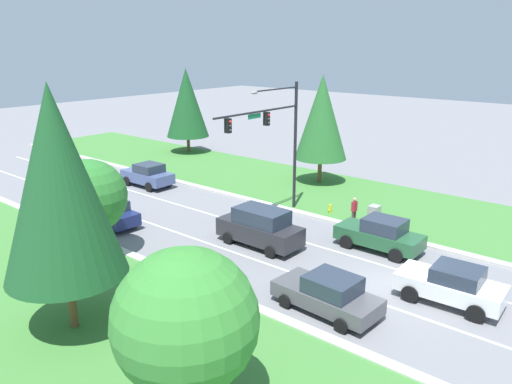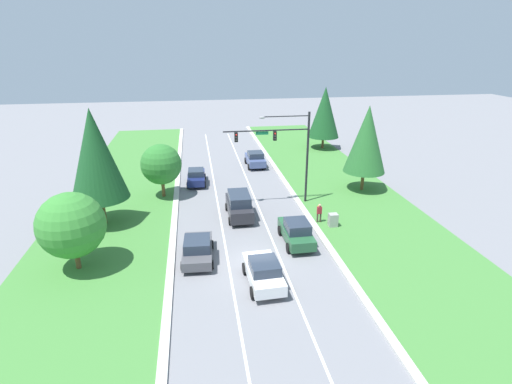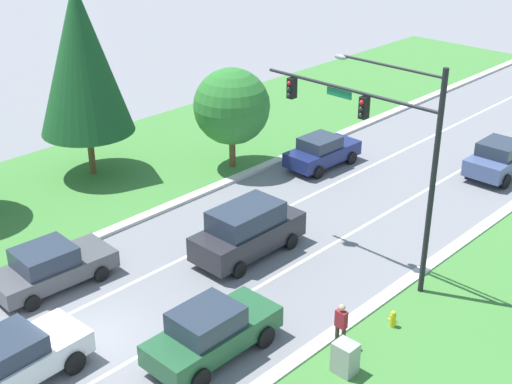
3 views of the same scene
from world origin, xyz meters
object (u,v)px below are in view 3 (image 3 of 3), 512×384
navy_sedan (322,151)px  utility_cabinet (345,359)px  traffic_signal_mast (384,136)px  fire_hydrant (393,320)px  slate_blue_sedan (500,158)px  white_sedan (14,359)px  forest_sedan (212,332)px  oak_far_left_tree (232,106)px  conifer_mid_left_tree (81,59)px  graphite_sedan (51,266)px  charcoal_suv (248,230)px  pedestrian (341,324)px

navy_sedan → utility_cabinet: 16.22m
traffic_signal_mast → fire_hydrant: traffic_signal_mast is taller
traffic_signal_mast → navy_sedan: traffic_signal_mast is taller
slate_blue_sedan → white_sedan: slate_blue_sedan is taller
forest_sedan → oak_far_left_tree: 15.32m
utility_cabinet → conifer_mid_left_tree: conifer_mid_left_tree is taller
graphite_sedan → utility_cabinet: (10.90, 3.46, -0.23)m
slate_blue_sedan → traffic_signal_mast: bearing=-86.8°
graphite_sedan → conifer_mid_left_tree: 11.38m
white_sedan → fire_hydrant: bearing=54.0°
charcoal_suv → traffic_signal_mast: bearing=28.1°
traffic_signal_mast → white_sedan: bearing=-107.9°
slate_blue_sedan → navy_sedan: size_ratio=1.02×
forest_sedan → fire_hydrant: size_ratio=6.57×
navy_sedan → white_sedan: size_ratio=0.96×
slate_blue_sedan → forest_sedan: size_ratio=0.94×
forest_sedan → conifer_mid_left_tree: size_ratio=0.48×
navy_sedan → forest_sedan: bearing=-61.7°
traffic_signal_mast → conifer_mid_left_tree: 15.64m
navy_sedan → utility_cabinet: (10.72, -12.17, -0.25)m
navy_sedan → forest_sedan: forest_sedan is taller
graphite_sedan → fire_hydrant: graphite_sedan is taller
traffic_signal_mast → slate_blue_sedan: bearing=93.8°
charcoal_suv → graphite_sedan: 7.58m
white_sedan → conifer_mid_left_tree: bearing=134.5°
white_sedan → conifer_mid_left_tree: conifer_mid_left_tree is taller
conifer_mid_left_tree → traffic_signal_mast: bearing=7.6°
fire_hydrant → white_sedan: bearing=-123.5°
navy_sedan → traffic_signal_mast: bearing=-38.2°
traffic_signal_mast → graphite_sedan: bearing=-131.8°
navy_sedan → fire_hydrant: navy_sedan is taller
traffic_signal_mast → forest_sedan: bearing=-95.7°
slate_blue_sedan → utility_cabinet: size_ratio=3.78×
traffic_signal_mast → charcoal_suv: 6.71m
graphite_sedan → oak_far_left_tree: bearing=106.8°
traffic_signal_mast → graphite_sedan: traffic_signal_mast is taller
forest_sedan → white_sedan: bearing=-124.1°
forest_sedan → oak_far_left_tree: (-10.30, 11.09, 2.36)m
graphite_sedan → fire_hydrant: 12.46m
graphite_sedan → navy_sedan: bearing=92.4°
charcoal_suv → white_sedan: (0.29, -10.31, -0.20)m
charcoal_suv → conifer_mid_left_tree: size_ratio=0.51×
slate_blue_sedan → oak_far_left_tree: 13.55m
white_sedan → utility_cabinet: white_sedan is taller
oak_far_left_tree → graphite_sedan: bearing=-76.3°
forest_sedan → fire_hydrant: 6.20m
oak_far_left_tree → slate_blue_sedan: bearing=39.7°
traffic_signal_mast → slate_blue_sedan: traffic_signal_mast is taller
slate_blue_sedan → conifer_mid_left_tree: size_ratio=0.46×
navy_sedan → pedestrian: bearing=-46.9°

